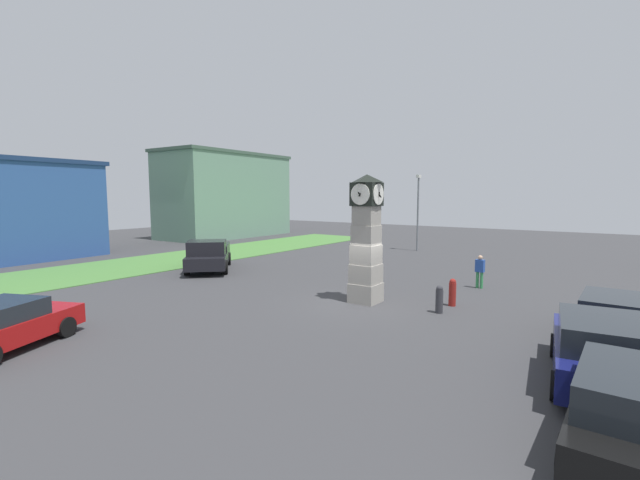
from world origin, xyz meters
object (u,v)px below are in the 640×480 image
(pickup_truck, at_px, (209,254))
(pedestrian_near_bench, at_px, (480,270))
(car_navy_sedan, at_px, (633,410))
(clock_tower, at_px, (366,241))
(street_lamp_near_road, at_px, (418,207))
(bollard_mid_row, at_px, (439,299))
(car_by_building, at_px, (613,319))
(car_far_lot, at_px, (1,325))
(car_near_tower, at_px, (603,351))
(bollard_near_tower, at_px, (452,292))

(pickup_truck, distance_m, pedestrian_near_bench, 15.17)
(car_navy_sedan, bearing_deg, pedestrian_near_bench, 25.32)
(clock_tower, xyz_separation_m, pedestrian_near_bench, (5.49, -3.16, -1.67))
(pedestrian_near_bench, distance_m, street_lamp_near_road, 14.17)
(bollard_mid_row, relative_size, street_lamp_near_road, 0.18)
(bollard_mid_row, distance_m, pickup_truck, 14.61)
(car_navy_sedan, xyz_separation_m, pedestrian_near_bench, (12.12, 5.73, 0.12))
(car_by_building, height_order, car_far_lot, car_by_building)
(bollard_mid_row, xyz_separation_m, car_near_tower, (-3.87, -5.27, 0.29))
(car_navy_sedan, distance_m, pedestrian_near_bench, 13.41)
(car_by_building, bearing_deg, bollard_mid_row, 85.44)
(car_navy_sedan, bearing_deg, car_by_building, 3.44)
(bollard_near_tower, xyz_separation_m, pedestrian_near_bench, (4.03, 0.00, 0.34))
(car_far_lot, height_order, street_lamp_near_road, street_lamp_near_road)
(bollard_mid_row, height_order, pedestrian_near_bench, pedestrian_near_bench)
(pickup_truck, height_order, street_lamp_near_road, street_lamp_near_road)
(clock_tower, relative_size, pickup_truck, 0.97)
(pickup_truck, bearing_deg, car_navy_sedan, -111.58)
(street_lamp_near_road, bearing_deg, car_near_tower, -147.70)
(pedestrian_near_bench, bearing_deg, car_navy_sedan, -154.68)
(clock_tower, height_order, car_navy_sedan, clock_tower)
(pedestrian_near_bench, height_order, street_lamp_near_road, street_lamp_near_road)
(car_far_lot, bearing_deg, car_near_tower, -63.18)
(car_far_lot, height_order, pickup_truck, pickup_truck)
(car_near_tower, height_order, car_by_building, car_near_tower)
(bollard_near_tower, distance_m, car_by_building, 5.64)
(bollard_near_tower, height_order, street_lamp_near_road, street_lamp_near_road)
(car_navy_sedan, bearing_deg, bollard_mid_row, 40.63)
(clock_tower, relative_size, bollard_near_tower, 4.75)
(car_near_tower, relative_size, car_far_lot, 1.06)
(clock_tower, xyz_separation_m, pickup_truck, (1.42, 11.45, -1.64))
(car_far_lot, distance_m, street_lamp_near_road, 28.05)
(car_navy_sedan, bearing_deg, street_lamp_near_road, 30.00)
(car_far_lot, bearing_deg, car_by_building, -53.50)
(pickup_truck, bearing_deg, car_near_tower, -104.60)
(pickup_truck, bearing_deg, street_lamp_near_road, -23.37)
(street_lamp_near_road, bearing_deg, car_by_building, -142.53)
(bollard_near_tower, xyz_separation_m, pickup_truck, (-0.04, 14.61, 0.37))
(bollard_mid_row, bearing_deg, car_near_tower, -126.32)
(car_far_lot, bearing_deg, pickup_truck, 24.48)
(car_navy_sedan, distance_m, car_near_tower, 2.93)
(car_near_tower, relative_size, car_by_building, 1.07)
(clock_tower, height_order, pedestrian_near_bench, clock_tower)
(street_lamp_near_road, bearing_deg, bollard_near_tower, -153.04)
(bollard_mid_row, distance_m, car_near_tower, 6.54)
(car_navy_sedan, relative_size, car_by_building, 1.03)
(bollard_near_tower, height_order, pickup_truck, pickup_truck)
(car_near_tower, relative_size, pedestrian_near_bench, 3.01)
(clock_tower, distance_m, pickup_truck, 11.65)
(pedestrian_near_bench, bearing_deg, clock_tower, 150.05)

